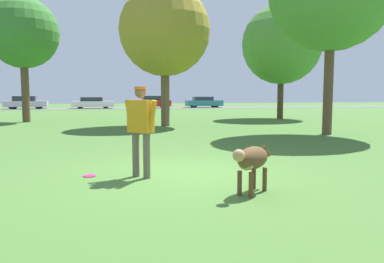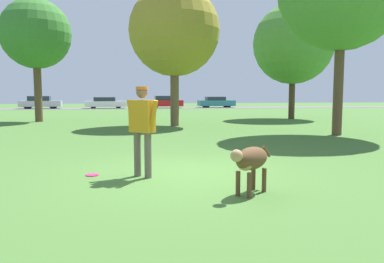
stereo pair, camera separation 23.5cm
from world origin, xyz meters
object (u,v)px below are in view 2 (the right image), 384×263
(person, at_px, (142,123))
(dog, at_px, (250,160))
(frisbee, at_px, (92,175))
(tree_far_left, at_px, (36,34))
(parked_car_red, at_px, (165,102))
(parked_car_silver, at_px, (40,102))
(parked_car_white, at_px, (106,103))
(tree_far_right, at_px, (293,44))
(tree_mid_center, at_px, (174,31))
(parked_car_teal, at_px, (216,102))

(person, bearing_deg, dog, 0.34)
(frisbee, xyz_separation_m, tree_far_left, (-3.99, 15.24, 4.84))
(dog, height_order, parked_car_red, parked_car_red)
(dog, relative_size, parked_car_silver, 0.21)
(tree_far_left, distance_m, parked_car_silver, 21.66)
(person, height_order, parked_car_white, person)
(person, bearing_deg, frisbee, -152.66)
(tree_far_right, height_order, tree_mid_center, tree_far_right)
(tree_far_right, xyz_separation_m, parked_car_red, (-5.53, 21.01, -3.95))
(dog, height_order, parked_car_silver, parked_car_silver)
(frisbee, bearing_deg, tree_far_right, 53.07)
(parked_car_silver, relative_size, parked_car_white, 0.97)
(frisbee, bearing_deg, dog, -36.58)
(tree_mid_center, bearing_deg, parked_car_silver, 113.82)
(dog, bearing_deg, parked_car_silver, -115.09)
(tree_mid_center, relative_size, parked_car_silver, 1.53)
(tree_far_left, relative_size, parked_car_white, 1.51)
(tree_far_left, height_order, parked_car_red, tree_far_left)
(parked_car_silver, xyz_separation_m, parked_car_red, (13.62, -0.30, -0.00))
(parked_car_silver, bearing_deg, frisbee, -79.66)
(tree_far_right, bearing_deg, dog, -117.52)
(tree_far_right, height_order, parked_car_white, tree_far_right)
(tree_mid_center, relative_size, parked_car_red, 1.67)
(dog, relative_size, parked_car_red, 0.23)
(tree_far_right, relative_size, tree_mid_center, 1.06)
(frisbee, bearing_deg, parked_car_red, 81.11)
(person, distance_m, parked_car_white, 36.16)
(parked_car_silver, height_order, parked_car_red, parked_car_red)
(frisbee, distance_m, tree_far_right, 19.09)
(frisbee, xyz_separation_m, parked_car_silver, (-8.02, 36.12, 0.67))
(tree_far_right, xyz_separation_m, parked_car_white, (-12.18, 20.99, -4.01))
(frisbee, bearing_deg, parked_car_white, 91.69)
(frisbee, xyz_separation_m, tree_mid_center, (3.13, 10.85, 4.53))
(tree_mid_center, bearing_deg, tree_far_right, 26.33)
(parked_car_red, bearing_deg, tree_far_right, -76.28)
(tree_far_right, height_order, parked_car_teal, tree_far_right)
(tree_far_right, bearing_deg, parked_car_silver, 131.94)
(parked_car_silver, bearing_deg, parked_car_teal, -2.03)
(parked_car_red, bearing_deg, parked_car_teal, 2.25)
(frisbee, height_order, tree_mid_center, tree_mid_center)
(dog, distance_m, parked_car_teal, 39.12)
(parked_car_white, bearing_deg, parked_car_silver, 176.56)
(dog, height_order, tree_far_right, tree_far_right)
(tree_far_right, height_order, parked_car_silver, tree_far_right)
(dog, bearing_deg, parked_car_red, -135.30)
(tree_far_right, height_order, parked_car_red, tree_far_right)
(frisbee, xyz_separation_m, parked_car_white, (-1.05, 35.80, 0.62))
(person, xyz_separation_m, tree_far_right, (10.20, 15.11, 3.65))
(parked_car_white, bearing_deg, parked_car_teal, 0.80)
(dog, height_order, frisbee, dog)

